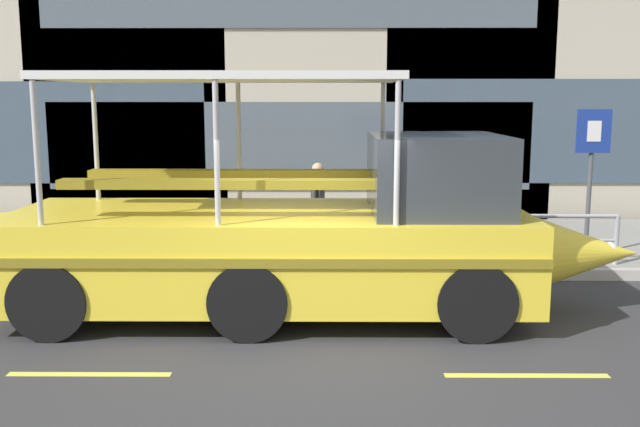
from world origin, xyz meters
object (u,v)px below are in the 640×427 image
at_px(duck_tour_boat, 305,237).
at_px(pedestrian_near_bow, 485,195).
at_px(pedestrian_mid_left, 318,197).
at_px(parking_sign, 592,157).

distance_m(duck_tour_boat, pedestrian_near_bow, 4.48).
relative_size(pedestrian_near_bow, pedestrian_mid_left, 1.09).
relative_size(parking_sign, pedestrian_near_bow, 1.48).
bearing_deg(pedestrian_near_bow, pedestrian_mid_left, 172.86).
bearing_deg(pedestrian_mid_left, pedestrian_near_bow, -7.14).
height_order(pedestrian_near_bow, pedestrian_mid_left, pedestrian_near_bow).
bearing_deg(pedestrian_mid_left, parking_sign, -7.81).
bearing_deg(parking_sign, duck_tour_boat, -150.18).
xyz_separation_m(parking_sign, duck_tour_boat, (-4.98, -2.85, -0.88)).
height_order(duck_tour_boat, pedestrian_mid_left, duck_tour_boat).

